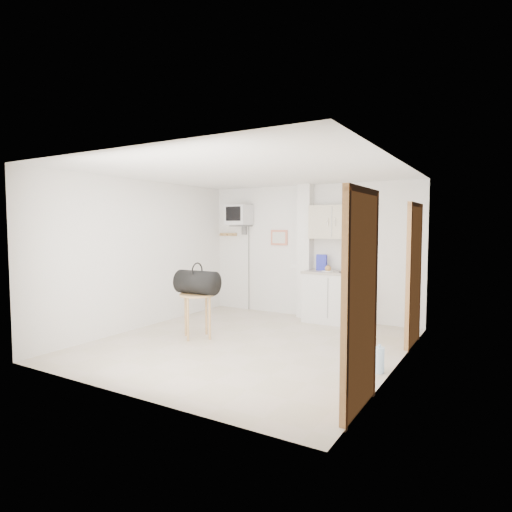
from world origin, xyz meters
The scene contains 7 objects.
ground centered at (0.00, 0.00, 0.00)m, with size 4.50×4.50×0.00m, color beige.
room_envelope centered at (0.24, 0.09, 1.54)m, with size 4.24×4.54×2.55m.
kitchenette centered at (0.57, 2.00, 0.80)m, with size 1.03×0.58×2.10m.
crt_television centered at (-1.45, 2.02, 1.94)m, with size 0.44×0.45×2.15m.
round_table centered at (-0.86, -0.09, 0.58)m, with size 0.54×0.54×0.69m.
duffel_bag centered at (-0.84, -0.11, 0.87)m, with size 0.67×0.38×0.49m.
water_bottle centered at (1.98, -0.26, 0.15)m, with size 0.11×0.11×0.34m.
Camera 1 is at (3.23, -5.24, 1.72)m, focal length 30.00 mm.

